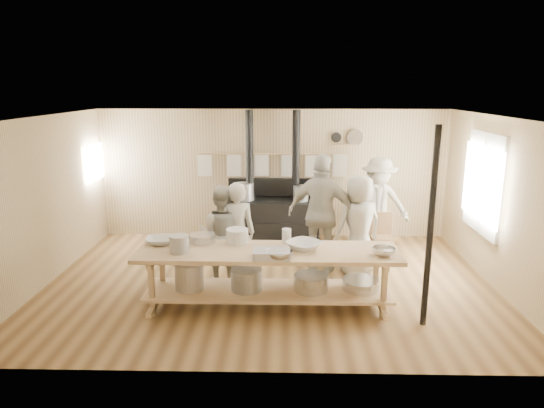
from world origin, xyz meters
name	(u,v)px	position (x,y,z in m)	size (l,w,h in m)	color
ground	(270,282)	(0.00, 0.00, 0.00)	(7.00, 7.00, 0.00)	brown
room_shell	(270,182)	(0.00, 0.00, 1.62)	(7.00, 7.00, 7.00)	tan
window_right	(484,183)	(3.47, 0.60, 1.50)	(0.09, 1.50, 1.65)	beige
left_opening	(94,163)	(-3.45, 2.00, 1.60)	(0.00, 0.90, 0.90)	white
stove	(272,216)	(-0.01, 2.12, 0.52)	(1.90, 0.75, 2.60)	black
towel_rail	(273,162)	(0.00, 2.40, 1.56)	(3.00, 0.04, 0.47)	tan
back_wall_shelf	(347,140)	(1.46, 2.43, 2.00)	(0.63, 0.14, 0.32)	tan
prep_table	(267,273)	(-0.01, -0.90, 0.52)	(3.60, 0.90, 0.85)	tan
support_post	(430,229)	(2.05, -1.35, 1.30)	(0.08, 0.08, 2.60)	black
cook_far_left	(236,233)	(-0.52, -0.01, 0.81)	(0.59, 0.39, 1.63)	#A5A392
cook_left	(222,234)	(-0.75, 0.03, 0.79)	(0.76, 0.60, 1.57)	#A5A392
cook_center	(359,225)	(1.44, 0.43, 0.83)	(0.81, 0.53, 1.66)	#A5A392
cook_right	(322,214)	(0.85, 0.50, 0.99)	(1.16, 0.48, 1.99)	#A5A392
cook_by_window	(378,204)	(1.99, 1.66, 0.89)	(1.15, 0.66, 1.78)	#A5A392
chair	(382,245)	(1.99, 1.16, 0.24)	(0.39, 0.39, 0.82)	brown
bowl_white_a	(160,241)	(-1.55, -0.66, 0.90)	(0.39, 0.39, 0.10)	silver
bowl_steel_a	(279,255)	(0.16, -1.23, 0.91)	(0.36, 0.36, 0.11)	silver
bowl_white_b	(304,245)	(0.49, -0.85, 0.91)	(0.46, 0.46, 0.11)	silver
bowl_steel_b	(384,251)	(1.55, -1.06, 0.90)	(0.32, 0.32, 0.10)	silver
roasting_pan	(272,254)	(0.06, -1.20, 0.90)	(0.48, 0.32, 0.11)	#B2B2B7
mixing_bowl_large	(202,238)	(-0.95, -0.57, 0.91)	(0.38, 0.38, 0.12)	silver
bucket_galv	(179,244)	(-1.19, -1.01, 0.97)	(0.26, 0.26, 0.24)	gray
deep_bowl_enamel	(237,236)	(-0.45, -0.57, 0.95)	(0.32, 0.32, 0.20)	silver
pitcher	(287,236)	(0.26, -0.57, 0.95)	(0.13, 0.13, 0.21)	silver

